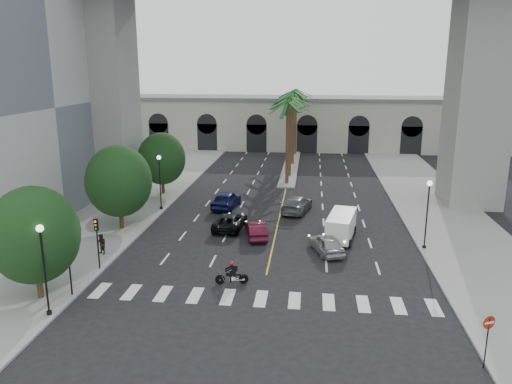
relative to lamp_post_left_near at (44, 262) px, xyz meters
name	(u,v)px	position (x,y,z in m)	size (l,w,h in m)	color
ground	(263,288)	(11.40, 5.00, -3.22)	(140.00, 140.00, 0.00)	black
sidewalk_left	(121,211)	(-3.60, 20.00, -3.15)	(8.00, 100.00, 0.15)	gray
sidewalk_right	(449,222)	(26.40, 20.00, -3.15)	(8.00, 100.00, 0.15)	gray
median	(291,167)	(11.40, 43.00, -3.12)	(2.00, 24.00, 0.20)	gray
pier_building	(296,122)	(11.40, 60.00, 1.04)	(71.00, 10.50, 8.50)	#AFAD9D
bridge	(322,11)	(14.82, 27.00, 15.29)	(75.00, 13.00, 26.00)	gray
palm_a	(288,106)	(11.40, 33.00, 5.88)	(3.20, 3.20, 10.30)	#47331E
palm_b	(291,101)	(11.50, 37.00, 6.15)	(3.20, 3.20, 10.60)	#47331E
palm_c	(289,102)	(11.20, 41.00, 5.69)	(3.20, 3.20, 10.10)	#47331E
palm_d	(294,95)	(11.55, 45.00, 6.43)	(3.20, 3.20, 10.90)	#47331E
palm_e	(293,96)	(11.30, 49.00, 5.97)	(3.20, 3.20, 10.40)	#47331E
palm_f	(296,93)	(11.60, 53.00, 6.24)	(3.20, 3.20, 10.70)	#47331E
street_tree_near	(34,235)	(-1.60, 2.00, 0.80)	(5.20, 5.20, 6.89)	#382616
street_tree_mid	(119,181)	(-1.60, 15.00, 0.99)	(5.44, 5.44, 7.21)	#382616
street_tree_far	(162,159)	(-1.60, 27.00, 0.68)	(5.04, 5.04, 6.68)	#382616
lamp_post_left_near	(44,262)	(0.00, 0.00, 0.00)	(0.40, 0.40, 5.35)	black
lamp_post_left_far	(160,178)	(0.00, 21.00, 0.00)	(0.40, 0.40, 5.35)	black
lamp_post_right	(427,209)	(22.80, 13.00, 0.00)	(0.40, 0.40, 5.35)	black
traffic_signal_near	(69,258)	(0.10, 2.50, -0.71)	(0.25, 0.18, 3.65)	black
traffic_signal_far	(97,235)	(0.10, 6.50, -0.71)	(0.25, 0.18, 3.65)	black
motorcycle_rider	(233,274)	(9.41, 5.39, -2.53)	(2.10, 0.61, 1.52)	black
car_a	(326,244)	(15.45, 11.53, -2.52)	(1.66, 4.13, 1.41)	#A1A0A5
car_b	(256,230)	(9.90, 14.28, -2.55)	(1.42, 4.08, 1.34)	#4A0E20
car_c	(230,221)	(7.45, 16.27, -2.55)	(2.24, 4.86, 1.35)	black
car_d	(297,204)	(12.90, 22.02, -2.46)	(2.13, 5.23, 1.52)	slate
car_e	(226,200)	(6.04, 22.56, -2.38)	(1.99, 4.95, 1.69)	#0E1345
cargo_van	(341,225)	(16.66, 14.67, -2.06)	(2.73, 5.16, 2.09)	white
pedestrian_a	(53,245)	(-4.22, 8.52, -2.30)	(0.56, 0.37, 1.55)	black
pedestrian_b	(101,244)	(-0.79, 9.00, -2.31)	(0.74, 0.58, 1.52)	black
do_not_enter_sign	(488,331)	(22.29, -2.34, -1.31)	(0.61, 0.29, 2.64)	black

